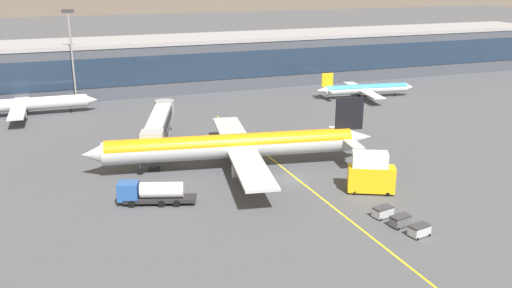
% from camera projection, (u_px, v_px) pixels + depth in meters
% --- Properties ---
extents(ground_plane, '(700.00, 700.00, 0.00)m').
position_uv_depth(ground_plane, '(290.00, 180.00, 87.37)').
color(ground_plane, '#47494F').
extents(apron_lead_in_line, '(1.98, 79.99, 0.01)m').
position_uv_depth(apron_lead_in_line, '(292.00, 175.00, 89.51)').
color(apron_lead_in_line, yellow).
rests_on(apron_lead_in_line, ground_plane).
extents(terminal_building, '(196.74, 19.62, 13.96)m').
position_uv_depth(terminal_building, '(244.00, 59.00, 159.23)').
color(terminal_building, '#424751').
rests_on(terminal_building, ground_plane).
extents(main_airliner, '(47.98, 38.61, 11.24)m').
position_uv_depth(main_airliner, '(233.00, 146.00, 91.02)').
color(main_airliner, '#B2B7BC').
rests_on(main_airliner, ground_plane).
extents(jet_bridge, '(10.25, 24.78, 6.69)m').
position_uv_depth(jet_bridge, '(160.00, 122.00, 101.16)').
color(jet_bridge, '#B2B7BC').
rests_on(jet_bridge, ground_plane).
extents(fuel_tanker, '(11.04, 5.73, 3.25)m').
position_uv_depth(fuel_tanker, '(152.00, 192.00, 77.83)').
color(fuel_tanker, '#232326').
rests_on(fuel_tanker, ground_plane).
extents(catering_lift, '(7.21, 5.23, 6.30)m').
position_uv_depth(catering_lift, '(371.00, 173.00, 81.36)').
color(catering_lift, yellow).
rests_on(catering_lift, ground_plane).
extents(baggage_cart_0, '(2.90, 2.07, 1.48)m').
position_uv_depth(baggage_cart_0, '(419.00, 230.00, 68.64)').
color(baggage_cart_0, '#B2B7BC').
rests_on(baggage_cart_0, ground_plane).
extents(baggage_cart_1, '(2.90, 2.07, 1.48)m').
position_uv_depth(baggage_cart_1, '(400.00, 221.00, 71.25)').
color(baggage_cart_1, '#595B60').
rests_on(baggage_cart_1, ground_plane).
extents(baggage_cart_2, '(2.90, 2.07, 1.48)m').
position_uv_depth(baggage_cart_2, '(383.00, 212.00, 73.85)').
color(baggage_cart_2, '#B2B7BC').
rests_on(baggage_cart_2, ground_plane).
extents(commuter_jet_far, '(32.62, 25.94, 7.96)m').
position_uv_depth(commuter_jet_far, '(23.00, 104.00, 124.63)').
color(commuter_jet_far, '#B2B7BC').
rests_on(commuter_jet_far, ground_plane).
extents(commuter_jet_near, '(26.61, 21.26, 6.82)m').
position_uv_depth(commuter_jet_near, '(366.00, 89.00, 142.43)').
color(commuter_jet_near, silver).
rests_on(commuter_jet_near, ground_plane).
extents(apron_light_mast_0, '(2.80, 0.50, 22.81)m').
position_uv_depth(apron_light_mast_0, '(72.00, 50.00, 131.12)').
color(apron_light_mast_0, gray).
rests_on(apron_light_mast_0, ground_plane).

